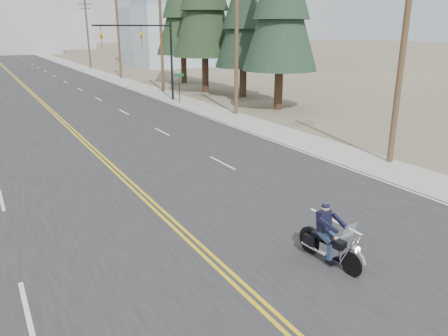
% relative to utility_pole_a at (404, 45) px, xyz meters
% --- Properties ---
extents(ground_plane, '(400.00, 400.00, 0.00)m').
position_rel_utility_pole_a_xyz_m(ground_plane, '(-12.50, -8.00, -5.73)').
color(ground_plane, '#776D56').
rests_on(ground_plane, ground).
extents(road, '(20.00, 200.00, 0.01)m').
position_rel_utility_pole_a_xyz_m(road, '(-12.50, 62.00, -5.73)').
color(road, '#303033').
rests_on(road, ground).
extents(sidewalk_right, '(3.00, 200.00, 0.01)m').
position_rel_utility_pole_a_xyz_m(sidewalk_right, '(-1.00, 62.00, -5.73)').
color(sidewalk_right, '#A5A5A0').
rests_on(sidewalk_right, ground).
extents(traffic_mast_right, '(7.10, 0.26, 7.00)m').
position_rel_utility_pole_a_xyz_m(traffic_mast_right, '(-3.52, 24.00, -0.79)').
color(traffic_mast_right, black).
rests_on(traffic_mast_right, ground).
extents(street_sign, '(0.90, 0.06, 2.62)m').
position_rel_utility_pole_a_xyz_m(street_sign, '(-1.70, 22.00, -3.93)').
color(street_sign, black).
rests_on(street_sign, ground).
extents(utility_pole_a, '(2.20, 0.30, 11.00)m').
position_rel_utility_pole_a_xyz_m(utility_pole_a, '(0.00, 0.00, 0.00)').
color(utility_pole_a, brown).
rests_on(utility_pole_a, ground).
extents(utility_pole_b, '(2.20, 0.30, 11.50)m').
position_rel_utility_pole_a_xyz_m(utility_pole_b, '(0.00, 15.00, 0.25)').
color(utility_pole_b, brown).
rests_on(utility_pole_b, ground).
extents(utility_pole_c, '(2.20, 0.30, 11.00)m').
position_rel_utility_pole_a_xyz_m(utility_pole_c, '(0.00, 30.00, 0.00)').
color(utility_pole_c, brown).
rests_on(utility_pole_c, ground).
extents(utility_pole_d, '(2.20, 0.30, 11.50)m').
position_rel_utility_pole_a_xyz_m(utility_pole_d, '(0.00, 45.00, 0.25)').
color(utility_pole_d, brown).
rests_on(utility_pole_d, ground).
extents(utility_pole_e, '(2.20, 0.30, 11.00)m').
position_rel_utility_pole_a_xyz_m(utility_pole_e, '(0.00, 62.00, 0.00)').
color(utility_pole_e, brown).
rests_on(utility_pole_e, ground).
extents(glass_building, '(24.00, 16.00, 20.00)m').
position_rel_utility_pole_a_xyz_m(glass_building, '(19.50, 62.00, 4.27)').
color(glass_building, '#9EB5CC').
rests_on(glass_building, ground).
extents(haze_bldg_b, '(18.00, 14.00, 14.00)m').
position_rel_utility_pole_a_xyz_m(haze_bldg_b, '(-4.50, 117.00, 1.27)').
color(haze_bldg_b, '#ADB2B7').
rests_on(haze_bldg_b, ground).
extents(haze_bldg_c, '(16.00, 12.00, 18.00)m').
position_rel_utility_pole_a_xyz_m(haze_bldg_c, '(27.50, 102.00, 3.27)').
color(haze_bldg_c, '#B7BCC6').
rests_on(haze_bldg_c, ground).
extents(haze_bldg_e, '(14.00, 14.00, 12.00)m').
position_rel_utility_pole_a_xyz_m(haze_bldg_e, '(12.50, 142.00, 0.27)').
color(haze_bldg_e, '#B7BCC6').
rests_on(haze_bldg_e, ground).
extents(motorcyclist, '(1.14, 2.31, 1.75)m').
position_rel_utility_pole_a_xyz_m(motorcyclist, '(-9.63, -6.03, -4.85)').
color(motorcyclist, black).
rests_on(motorcyclist, ground).
extents(conifer_mid, '(5.41, 5.41, 14.44)m').
position_rel_utility_pole_a_xyz_m(conifer_mid, '(5.34, 22.47, 2.56)').
color(conifer_mid, '#382619').
rests_on(conifer_mid, ground).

